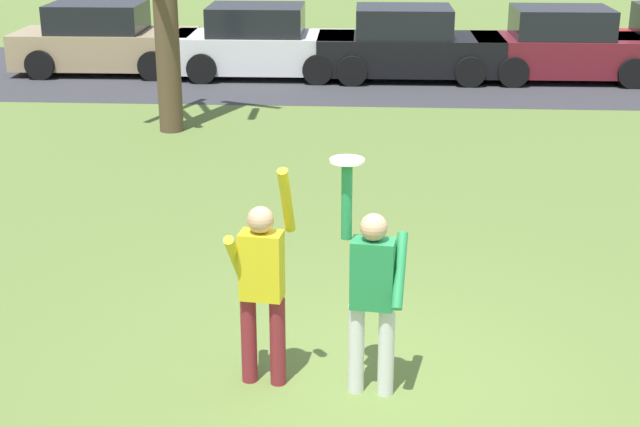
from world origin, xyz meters
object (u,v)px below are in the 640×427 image
Objects in this scene: parked_car_black at (408,46)px; parked_car_maroon at (564,47)px; parked_car_tan at (104,41)px; frisbee_disc at (347,160)px; person_defender at (262,281)px; parked_car_white at (262,44)px; person_catcher at (372,289)px.

parked_car_black and parked_car_maroon have the same top height.
parked_car_tan and parked_car_black have the same top height.
frisbee_disc is 13.88m from parked_car_black.
person_defender is 13.85m from parked_car_white.
person_catcher is at bearing -66.79° from parked_car_tan.
parked_car_white is at bearing 99.76° from frisbee_disc.
parked_car_black is at bearing -179.62° from parked_car_maroon.
frisbee_disc is at bearing -94.65° from parked_car_black.
person_catcher is 7.36× the size of frisbee_disc.
person_catcher reaches higher than parked_car_tan.
frisbee_disc reaches higher than parked_car_white.
person_defender reaches higher than parked_car_tan.
parked_car_tan is 10.45m from parked_car_maroon.
person_catcher is 0.50× the size of parked_car_tan.
parked_car_tan is 1.00× the size of parked_car_black.
parked_car_maroon is (4.16, 13.89, -0.25)m from person_catcher.
person_catcher is 0.95m from person_defender.
parked_car_black is 3.47m from parked_car_maroon.
parked_car_black is 1.00× the size of parked_car_maroon.
frisbee_disc is at bearing 0.00° from person_defender.
person_catcher is 13.83m from parked_car_black.
person_defender is at bearing -97.67° from parked_car_black.
parked_car_black is (1.64, 13.69, -0.25)m from person_defender.
parked_car_tan and parked_car_white have the same top height.
person_catcher is at bearing -80.22° from parked_car_white.
frisbee_disc is 14.11m from parked_car_white.
person_defender is at bearing -111.20° from parked_car_maroon.
frisbee_disc is at bearing -108.41° from parked_car_maroon.
person_defender is (-0.95, 0.12, -0.00)m from person_catcher.
parked_car_white and parked_car_black have the same top height.
person_defender reaches higher than parked_car_white.
parked_car_white is at bearing 178.23° from parked_car_black.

